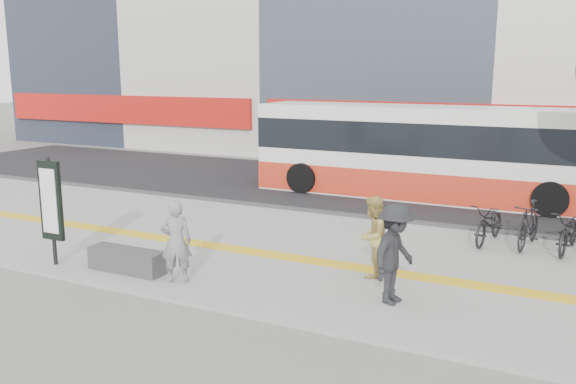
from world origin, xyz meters
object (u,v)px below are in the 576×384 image
at_px(bus, 425,155).
at_px(pedestrian_dark, 395,254).
at_px(signboard, 51,202).
at_px(seated_woman, 176,241).
at_px(pedestrian_tan, 373,236).
at_px(bench, 127,260).

distance_m(bus, pedestrian_dark, 9.13).
xyz_separation_m(signboard, seated_woman, (2.84, 0.26, -0.51)).
bearing_deg(bus, pedestrian_dark, -79.42).
bearing_deg(pedestrian_dark, seated_woman, 112.83).
distance_m(signboard, bus, 11.21).
bearing_deg(bus, seated_woman, -102.85).
bearing_deg(signboard, seated_woman, 5.24).
bearing_deg(bus, pedestrian_tan, -83.30).
height_order(bus, seated_woman, bus).
distance_m(pedestrian_tan, pedestrian_dark, 1.35).
distance_m(bus, pedestrian_tan, 7.92).
bearing_deg(seated_woman, bench, -36.36).
height_order(signboard, seated_woman, signboard).
xyz_separation_m(signboard, bus, (5.06, 10.01, 0.01)).
height_order(bench, seated_woman, seated_woman).
bearing_deg(seated_woman, bus, -137.12).
bearing_deg(pedestrian_tan, signboard, -64.15).
xyz_separation_m(bench, bus, (3.46, 9.70, 1.08)).
bearing_deg(pedestrian_tan, seated_woman, -52.88).
bearing_deg(signboard, bench, 10.81).
relative_size(bench, pedestrian_tan, 1.02).
relative_size(signboard, pedestrian_dark, 1.28).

